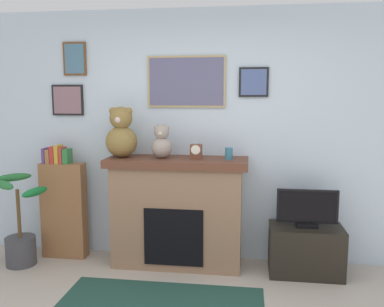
% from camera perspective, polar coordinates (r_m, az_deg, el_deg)
% --- Properties ---
extents(back_wall, '(5.20, 0.15, 2.60)m').
position_cam_1_polar(back_wall, '(4.33, 1.39, 2.50)').
color(back_wall, silver).
rests_on(back_wall, ground_plane).
extents(fireplace, '(1.41, 0.52, 1.11)m').
position_cam_1_polar(fireplace, '(4.21, -2.03, -8.00)').
color(fireplace, '#8C694F').
rests_on(fireplace, ground_plane).
extents(bookshelf, '(0.47, 0.16, 1.21)m').
position_cam_1_polar(bookshelf, '(4.62, -17.40, -7.05)').
color(bookshelf, brown).
rests_on(bookshelf, ground_plane).
extents(potted_plant, '(0.55, 0.50, 0.93)m').
position_cam_1_polar(potted_plant, '(4.60, -22.77, -10.32)').
color(potted_plant, '#3F3F44').
rests_on(potted_plant, ground_plane).
extents(tv_stand, '(0.69, 0.40, 0.48)m').
position_cam_1_polar(tv_stand, '(4.23, 15.49, -12.82)').
color(tv_stand, black).
rests_on(tv_stand, ground_plane).
extents(television, '(0.57, 0.14, 0.36)m').
position_cam_1_polar(television, '(4.10, 15.71, -7.43)').
color(television, black).
rests_on(television, tv_stand).
extents(candle_jar, '(0.07, 0.07, 0.12)m').
position_cam_1_polar(candle_jar, '(4.01, 5.14, -0.00)').
color(candle_jar, teal).
rests_on(candle_jar, fireplace).
extents(mantel_clock, '(0.11, 0.09, 0.14)m').
position_cam_1_polar(mantel_clock, '(4.04, 0.57, 0.28)').
color(mantel_clock, brown).
rests_on(mantel_clock, fireplace).
extents(teddy_bear_grey, '(0.32, 0.32, 0.51)m').
position_cam_1_polar(teddy_bear_grey, '(4.19, -9.80, 2.60)').
color(teddy_bear_grey, olive).
rests_on(teddy_bear_grey, fireplace).
extents(teddy_bear_brown, '(0.21, 0.21, 0.34)m').
position_cam_1_polar(teddy_bear_brown, '(4.09, -4.21, 1.47)').
color(teddy_bear_brown, gray).
rests_on(teddy_bear_brown, fireplace).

